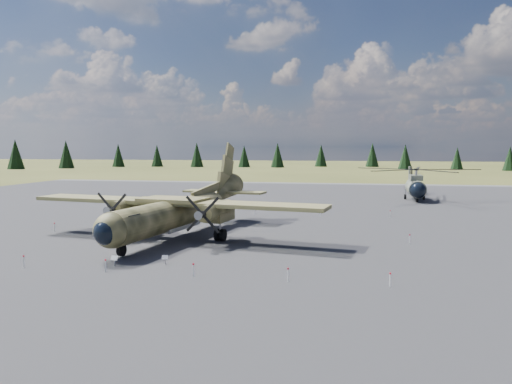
# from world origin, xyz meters

# --- Properties ---
(ground) EXTENTS (500.00, 500.00, 0.00)m
(ground) POSITION_xyz_m (0.00, 0.00, 0.00)
(ground) COLOR brown
(ground) RESTS_ON ground
(apron) EXTENTS (120.00, 120.00, 0.04)m
(apron) POSITION_xyz_m (0.00, 10.00, 0.00)
(apron) COLOR #5B5A5F
(apron) RESTS_ON ground
(transport_plane) EXTENTS (27.79, 25.06, 9.15)m
(transport_plane) POSITION_xyz_m (-3.65, -0.42, 2.63)
(transport_plane) COLOR #37381E
(transport_plane) RESTS_ON ground
(helicopter_near) EXTENTS (19.55, 22.80, 4.87)m
(helicopter_near) POSITION_xyz_m (21.06, 36.08, 3.45)
(helicopter_near) COLOR slate
(helicopter_near) RESTS_ON ground
(info_placard_left) EXTENTS (0.49, 0.23, 0.74)m
(info_placard_left) POSITION_xyz_m (-4.18, -11.92, 0.49)
(info_placard_left) COLOR gray
(info_placard_left) RESTS_ON ground
(info_placard_right) EXTENTS (0.45, 0.29, 0.65)m
(info_placard_right) POSITION_xyz_m (-0.97, -10.76, 0.43)
(info_placard_right) COLOR gray
(info_placard_right) RESTS_ON ground
(barrier_fence) EXTENTS (33.12, 29.62, 0.85)m
(barrier_fence) POSITION_xyz_m (-0.46, -0.08, 0.51)
(barrier_fence) COLOR white
(barrier_fence) RESTS_ON ground
(treeline) EXTENTS (337.59, 333.35, 10.95)m
(treeline) POSITION_xyz_m (-3.51, -1.52, 4.82)
(treeline) COLOR black
(treeline) RESTS_ON ground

